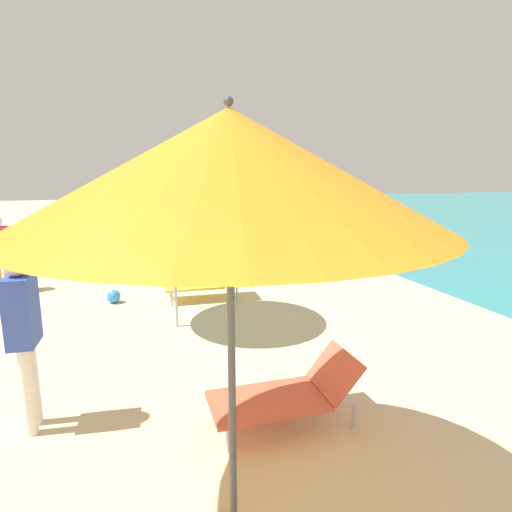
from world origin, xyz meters
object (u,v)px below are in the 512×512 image
lounger_second_shoreside (288,392)px  lounger_farthest_shoreside (206,283)px  umbrella_second (229,170)px  beach_ball (114,296)px  umbrella_farthest (171,163)px  person_walking_near (23,324)px

lounger_second_shoreside → lounger_farthest_shoreside: 4.16m
umbrella_second → beach_ball: size_ratio=11.19×
umbrella_second → umbrella_farthest: umbrella_farthest is taller
person_walking_near → beach_ball: person_walking_near is taller
person_walking_near → beach_ball: bearing=84.4°
umbrella_second → lounger_farthest_shoreside: 5.57m
lounger_second_shoreside → umbrella_farthest: (-0.71, 2.88, 2.17)m
umbrella_farthest → person_walking_near: size_ratio=1.65×
beach_ball → lounger_farthest_shoreside: bearing=-9.3°
person_walking_near → lounger_farthest_shoreside: bearing=61.1°
umbrella_second → beach_ball: umbrella_second is taller
umbrella_second → lounger_farthest_shoreside: (0.77, 5.12, -2.06)m
umbrella_farthest → person_walking_near: bearing=-125.1°
beach_ball → lounger_second_shoreside: bearing=-69.4°
umbrella_farthest → beach_ball: umbrella_farthest is taller
umbrella_farthest → lounger_farthest_shoreside: umbrella_farthest is taller
person_walking_near → beach_ball: 3.98m
lounger_second_shoreside → beach_ball: (-1.66, 4.43, -0.18)m
umbrella_second → lounger_farthest_shoreside: bearing=81.4°
lounger_farthest_shoreside → person_walking_near: bearing=60.3°
umbrella_second → person_walking_near: bearing=134.1°
lounger_second_shoreside → beach_ball: bearing=-68.7°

